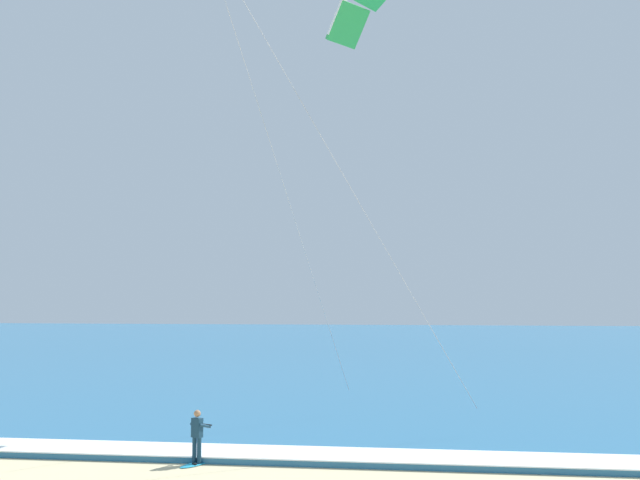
# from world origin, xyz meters

# --- Properties ---
(sea) EXTENTS (200.00, 120.00, 0.20)m
(sea) POSITION_xyz_m (0.00, 71.92, 0.10)
(sea) COLOR teal
(sea) RESTS_ON ground
(surf_foam) EXTENTS (200.00, 2.12, 0.04)m
(surf_foam) POSITION_xyz_m (0.00, 12.92, 0.22)
(surf_foam) COLOR white
(surf_foam) RESTS_ON sea
(surfboard) EXTENTS (1.01, 1.45, 0.09)m
(surfboard) POSITION_xyz_m (1.88, 11.85, 0.03)
(surfboard) COLOR #239EC6
(surfboard) RESTS_ON ground
(kitesurfer) EXTENTS (0.67, 0.66, 1.69)m
(kitesurfer) POSITION_xyz_m (1.89, 11.86, 0.94)
(kitesurfer) COLOR #143347
(kitesurfer) RESTS_ON ground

